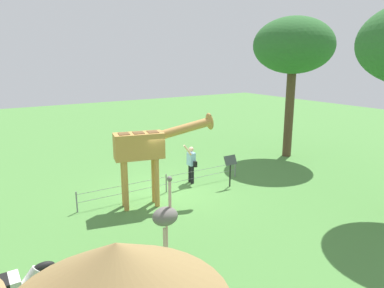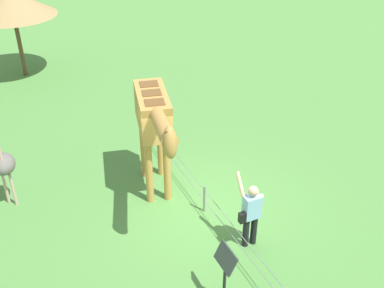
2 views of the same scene
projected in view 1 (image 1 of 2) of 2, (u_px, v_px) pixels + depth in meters
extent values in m
plane|color=#4C843D|center=(167.00, 193.00, 14.11)|extent=(60.00, 60.00, 0.00)
cylinder|color=#BC8942|center=(154.00, 179.00, 13.03)|extent=(0.18, 0.18, 1.78)
cylinder|color=#BC8942|center=(157.00, 183.00, 12.62)|extent=(0.18, 0.18, 1.78)
cylinder|color=#BC8942|center=(124.00, 182.00, 12.67)|extent=(0.18, 0.18, 1.78)
cylinder|color=#BC8942|center=(126.00, 186.00, 12.27)|extent=(0.18, 0.18, 1.78)
cube|color=#BC8942|center=(139.00, 146.00, 12.33)|extent=(1.82, 1.08, 0.90)
cube|color=brown|center=(153.00, 132.00, 12.38)|extent=(0.45, 0.51, 0.02)
cube|color=brown|center=(138.00, 133.00, 12.22)|extent=(0.45, 0.51, 0.02)
cube|color=brown|center=(124.00, 134.00, 12.06)|extent=(0.45, 0.51, 0.02)
cylinder|color=#BC8942|center=(183.00, 129.00, 12.73)|extent=(2.12, 0.80, 0.75)
ellipsoid|color=#BC8942|center=(210.00, 121.00, 13.00)|extent=(0.46, 0.35, 0.68)
cylinder|color=brown|center=(209.00, 116.00, 13.01)|extent=(0.05, 0.05, 0.14)
cylinder|color=brown|center=(211.00, 117.00, 12.91)|extent=(0.05, 0.05, 0.14)
cylinder|color=black|center=(192.00, 175.00, 15.06)|extent=(0.14, 0.14, 0.78)
cylinder|color=black|center=(190.00, 173.00, 15.22)|extent=(0.14, 0.14, 0.78)
cube|color=#8CBFE0|center=(191.00, 159.00, 14.98)|extent=(0.25, 0.37, 0.55)
sphere|color=#D8AD8C|center=(191.00, 149.00, 14.89)|extent=(0.22, 0.22, 0.22)
cylinder|color=#D8AD8C|center=(188.00, 150.00, 14.61)|extent=(0.39, 0.09, 0.49)
cylinder|color=#D8AD8C|center=(189.00, 158.00, 15.17)|extent=(0.08, 0.08, 0.50)
cube|color=black|center=(195.00, 164.00, 14.87)|extent=(0.13, 0.20, 0.24)
cylinder|color=silver|center=(30.00, 280.00, 6.27)|extent=(0.44, 0.20, 0.47)
ellipsoid|color=black|center=(44.00, 268.00, 6.36)|extent=(0.40, 0.18, 0.22)
cylinder|color=#CC9E93|center=(167.00, 240.00, 9.56)|extent=(0.07, 0.07, 0.90)
cylinder|color=#CC9E93|center=(164.00, 244.00, 9.34)|extent=(0.07, 0.07, 0.90)
ellipsoid|color=#66605B|center=(165.00, 216.00, 9.28)|extent=(0.70, 0.56, 0.49)
cylinder|color=#CC9E93|center=(170.00, 195.00, 9.23)|extent=(0.08, 0.08, 0.80)
sphere|color=#66605B|center=(170.00, 179.00, 9.12)|extent=(0.14, 0.14, 0.14)
cone|color=olive|center=(117.00, 274.00, 4.28)|extent=(2.85, 2.85, 0.82)
cylinder|color=brown|center=(289.00, 114.00, 18.89)|extent=(0.46, 0.46, 4.58)
ellipsoid|color=#2D662D|center=(294.00, 45.00, 18.06)|extent=(4.07, 4.07, 2.85)
cylinder|color=black|center=(230.00, 175.00, 14.69)|extent=(0.06, 0.06, 0.95)
cube|color=#333D38|center=(230.00, 160.00, 14.53)|extent=(0.56, 0.21, 0.38)
cylinder|color=slate|center=(77.00, 202.00, 12.24)|extent=(0.05, 0.05, 0.75)
cylinder|color=slate|center=(166.00, 183.00, 14.07)|extent=(0.05, 0.05, 0.75)
cylinder|color=slate|center=(235.00, 169.00, 15.91)|extent=(0.05, 0.05, 0.75)
cube|color=slate|center=(166.00, 177.00, 14.01)|extent=(7.00, 0.01, 0.01)
cube|color=slate|center=(166.00, 184.00, 14.08)|extent=(7.00, 0.01, 0.01)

